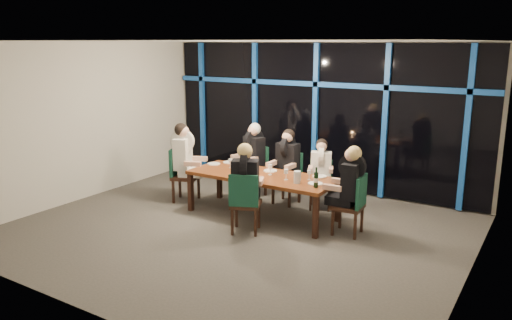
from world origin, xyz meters
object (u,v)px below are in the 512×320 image
object	(u,v)px
diner_far_left	(253,149)
diner_far_mid	(287,156)
diner_end_right	(350,177)
diner_near_mid	(246,175)
dining_table	(262,178)
chair_far_right	(321,181)
diner_far_right	(321,164)
diner_end_left	(185,151)
chair_far_mid	(289,175)
wine_bottle	(316,180)
chair_far_left	(256,167)
chair_end_left	(181,172)
chair_end_right	(354,202)
water_pitcher	(297,177)
chair_near_mid	(245,200)

from	to	relation	value
diner_far_left	diner_far_mid	bearing A→B (deg)	11.37
diner_end_right	diner_near_mid	distance (m)	1.62
dining_table	chair_far_right	distance (m)	1.21
diner_far_right	diner_near_mid	bearing A→B (deg)	-129.34
diner_end_left	diner_far_right	bearing A→B (deg)	-89.47
dining_table	chair_far_mid	distance (m)	0.94
diner_end_left	wine_bottle	distance (m)	2.82
chair_far_left	diner_far_mid	world-z (taller)	diner_far_mid
diner_far_right	chair_end_left	bearing A→B (deg)	179.60
chair_end_right	water_pitcher	size ratio (longest dim) A/B	4.83
chair_end_right	diner_far_mid	size ratio (longest dim) A/B	1.04
chair_far_mid	diner_far_mid	xyz separation A→B (m)	(-0.00, -0.08, 0.38)
chair_far_left	diner_far_left	distance (m)	0.40
diner_end_left	dining_table	bearing A→B (deg)	-110.16
chair_far_left	chair_end_left	world-z (taller)	chair_end_left
diner_end_right	diner_far_mid	bearing A→B (deg)	-122.43
chair_end_left	diner_far_left	bearing A→B (deg)	-64.79
chair_end_left	diner_far_left	world-z (taller)	diner_far_left
diner_end_left	diner_far_left	bearing A→B (deg)	-63.19
chair_far_mid	water_pitcher	distance (m)	1.35
chair_near_mid	diner_far_left	world-z (taller)	diner_far_left
diner_end_right	diner_near_mid	bearing A→B (deg)	-65.37
chair_far_mid	diner_far_left	xyz separation A→B (m)	(-0.83, 0.03, 0.40)
chair_end_right	diner_end_left	distance (m)	3.39
diner_far_right	diner_end_left	xyz separation A→B (m)	(-2.38, -0.96, 0.14)
dining_table	chair_near_mid	world-z (taller)	chair_near_mid
diner_far_mid	diner_far_right	world-z (taller)	diner_far_mid
chair_end_left	water_pitcher	world-z (taller)	chair_end_left
chair_end_left	diner_end_left	distance (m)	0.42
chair_far_mid	diner_end_right	distance (m)	1.87
dining_table	chair_end_left	size ratio (longest dim) A/B	2.53
diner_end_right	wine_bottle	size ratio (longest dim) A/B	2.93
chair_far_mid	chair_far_left	bearing A→B (deg)	175.04
diner_far_left	diner_near_mid	size ratio (longest dim) A/B	0.99
chair_far_left	diner_end_right	distance (m)	2.61
diner_end_right	water_pitcher	size ratio (longest dim) A/B	4.71
chair_far_mid	diner_far_left	world-z (taller)	diner_far_left
dining_table	chair_near_mid	bearing A→B (deg)	-76.75
diner_end_right	water_pitcher	xyz separation A→B (m)	(-0.83, -0.16, -0.08)
chair_near_mid	dining_table	bearing A→B (deg)	-100.15
chair_far_right	diner_near_mid	distance (m)	1.90
chair_end_left	diner_end_right	world-z (taller)	diner_end_right
chair_far_left	wine_bottle	distance (m)	2.29
chair_near_mid	diner_far_left	distance (m)	2.11
chair_far_right	chair_near_mid	xyz separation A→B (m)	(-0.46, -1.85, 0.07)
diner_end_left	diner_end_right	world-z (taller)	diner_end_left
chair_far_mid	diner_far_right	world-z (taller)	diner_far_right
diner_far_left	wine_bottle	size ratio (longest dim) A/B	2.95
chair_far_right	diner_far_mid	distance (m)	0.78
chair_end_right	chair_end_left	bearing A→B (deg)	-92.81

